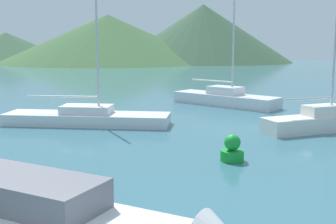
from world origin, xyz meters
TOP-DOWN VIEW (x-y plane):
  - sailboat_inner at (6.97, 16.74)m, footprint 6.42×4.55m
  - sailboat_middle at (-5.36, 16.44)m, footprint 9.02×2.47m
  - sailboat_outer at (1.90, 25.06)m, footprint 7.80×6.06m
  - buoy_marker at (2.47, 10.35)m, footprint 0.88×0.88m
  - hill_west at (-56.82, 99.29)m, footprint 35.21×35.21m
  - hill_central at (-27.43, 94.04)m, footprint 51.66×51.66m
  - hill_east at (-5.22, 101.63)m, footprint 43.88×43.88m

SIDE VIEW (x-z plane):
  - sailboat_middle at x=-5.36m, z-range -3.02..3.83m
  - buoy_marker at x=2.47m, z-range -0.09..0.93m
  - sailboat_inner at x=6.97m, z-range -3.19..4.21m
  - sailboat_outer at x=1.90m, z-range -3.47..4.49m
  - hill_west at x=-56.82m, z-range 0.00..7.42m
  - hill_central at x=-27.43m, z-range 0.00..11.39m
  - hill_east at x=-5.22m, z-range 0.00..14.13m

